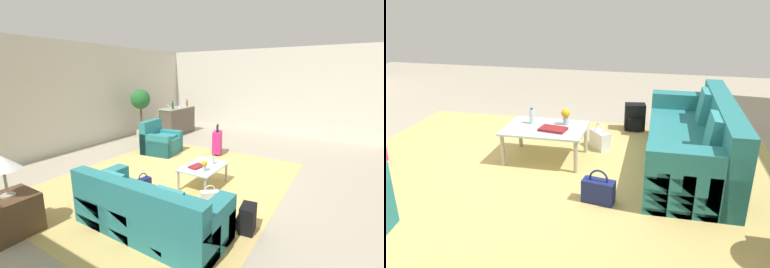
# 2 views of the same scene
# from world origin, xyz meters

# --- Properties ---
(ground_plane) EXTENTS (12.00, 12.00, 0.00)m
(ground_plane) POSITION_xyz_m (0.00, 0.00, 0.00)
(ground_plane) COLOR #A89E89
(area_rug) EXTENTS (5.20, 4.40, 0.01)m
(area_rug) POSITION_xyz_m (-0.60, 0.20, 0.00)
(area_rug) COLOR tan
(area_rug) RESTS_ON ground
(couch) EXTENTS (0.92, 2.23, 0.84)m
(couch) POSITION_xyz_m (-2.19, -0.60, 0.30)
(couch) COLOR teal
(couch) RESTS_ON ground
(coffee_table) EXTENTS (0.99, 0.69, 0.42)m
(coffee_table) POSITION_xyz_m (-0.40, -0.50, 0.37)
(coffee_table) COLOR silver
(coffee_table) RESTS_ON ground
(water_bottle) EXTENTS (0.06, 0.06, 0.20)m
(water_bottle) POSITION_xyz_m (-0.20, -0.60, 0.51)
(water_bottle) COLOR silver
(water_bottle) RESTS_ON coffee_table
(coffee_table_book) EXTENTS (0.34, 0.24, 0.03)m
(coffee_table_book) POSITION_xyz_m (-0.52, -0.42, 0.44)
(coffee_table_book) COLOR maroon
(coffee_table_book) RESTS_ON coffee_table
(flower_vase) EXTENTS (0.11, 0.11, 0.21)m
(flower_vase) POSITION_xyz_m (-0.62, -0.65, 0.54)
(flower_vase) COLOR #B2B7BC
(flower_vase) RESTS_ON coffee_table
(handbag_navy) EXTENTS (0.34, 0.19, 0.36)m
(handbag_navy) POSITION_xyz_m (-1.21, 0.38, 0.13)
(handbag_navy) COLOR navy
(handbag_navy) RESTS_ON ground
(handbag_white) EXTENTS (0.32, 0.33, 0.36)m
(handbag_white) POSITION_xyz_m (-1.00, -0.97, 0.13)
(handbag_white) COLOR white
(handbag_white) RESTS_ON ground
(backpack_black) EXTENTS (0.33, 0.28, 0.40)m
(backpack_black) POSITION_xyz_m (-1.40, -1.79, 0.19)
(backpack_black) COLOR black
(backpack_black) RESTS_ON ground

